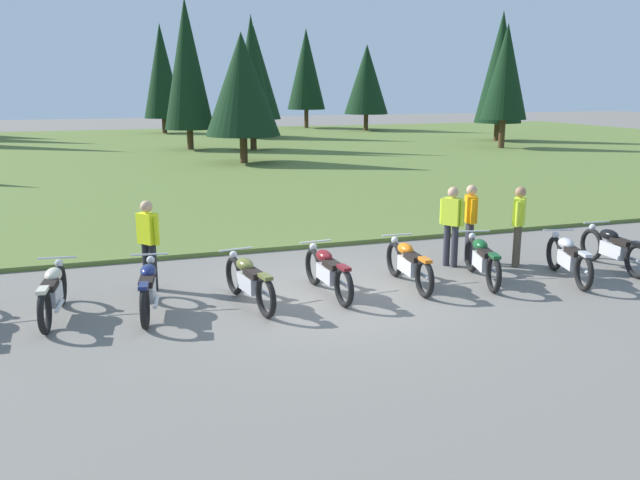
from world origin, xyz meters
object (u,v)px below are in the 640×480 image
motorcycle_orange (409,264)px  motorcycle_maroon (328,271)px  motorcycle_olive (249,280)px  motorcycle_silver (569,258)px  motorcycle_navy (148,288)px  motorcycle_british_green (482,259)px  rider_in_hivis_vest (470,219)px  rider_checking_bike (148,240)px  motorcycle_black (613,248)px  motorcycle_cream (53,292)px  rider_with_back_turned (519,221)px  rider_near_row_end (452,222)px

motorcycle_orange → motorcycle_maroon: bearing=-179.2°
motorcycle_olive → motorcycle_silver: (6.19, -0.48, 0.00)m
motorcycle_navy → motorcycle_british_green: same height
motorcycle_maroon → motorcycle_silver: bearing=-7.0°
rider_in_hivis_vest → rider_checking_bike: bearing=178.4°
motorcycle_silver → rider_checking_bike: rider_checking_bike is taller
motorcycle_silver → motorcycle_black: (1.40, 0.36, 0.00)m
motorcycle_cream → motorcycle_black: same height
motorcycle_cream → rider_with_back_turned: (8.98, 0.33, 0.51)m
motorcycle_olive → motorcycle_british_green: 4.54m
rider_checking_bike → motorcycle_british_green: bearing=-13.7°
motorcycle_silver → rider_near_row_end: bearing=136.1°
motorcycle_maroon → rider_in_hivis_vest: (3.58, 1.15, 0.51)m
motorcycle_maroon → motorcycle_british_green: bearing=-2.8°
motorcycle_maroon → motorcycle_black: same height
rider_with_back_turned → rider_checking_bike: same height
rider_checking_bike → motorcycle_maroon: bearing=-24.0°
motorcycle_orange → rider_with_back_turned: 2.87m
motorcycle_navy → rider_in_hivis_vest: (6.70, 1.15, 0.51)m
motorcycle_navy → rider_in_hivis_vest: 6.82m
motorcycle_cream → motorcycle_silver: same height
motorcycle_cream → motorcycle_navy: same height
motorcycle_silver → rider_near_row_end: rider_near_row_end is taller
motorcycle_olive → motorcycle_orange: (3.07, 0.13, 0.00)m
motorcycle_olive → rider_with_back_turned: size_ratio=1.25×
motorcycle_black → rider_with_back_turned: size_ratio=1.26×
motorcycle_silver → motorcycle_olive: bearing=175.6°
motorcycle_orange → rider_in_hivis_vest: size_ratio=1.26×
rider_with_back_turned → rider_near_row_end: 1.38m
rider_in_hivis_vest → motorcycle_maroon: bearing=-162.2°
motorcycle_silver → motorcycle_black: bearing=14.4°
motorcycle_cream → rider_with_back_turned: 9.00m
motorcycle_olive → motorcycle_maroon: size_ratio=0.99×
motorcycle_british_green → motorcycle_silver: 1.70m
motorcycle_silver → rider_with_back_turned: rider_with_back_turned is taller
motorcycle_cream → motorcycle_maroon: 4.61m
rider_in_hivis_vest → motorcycle_orange: bearing=-150.1°
motorcycle_cream → motorcycle_black: bearing=-2.6°
motorcycle_silver → rider_with_back_turned: (-0.35, 1.18, 0.51)m
motorcycle_olive → motorcycle_silver: bearing=-4.4°
motorcycle_cream → motorcycle_silver: bearing=-5.2°
rider_with_back_turned → motorcycle_orange: bearing=-168.3°
motorcycle_olive → motorcycle_british_green: bearing=-0.6°
motorcycle_black → motorcycle_orange: bearing=176.8°
motorcycle_olive → rider_with_back_turned: bearing=6.8°
motorcycle_cream → rider_in_hivis_vest: size_ratio=1.26×
rider_checking_bike → rider_in_hivis_vest: same height
motorcycle_black → rider_in_hivis_vest: 2.94m
motorcycle_olive → rider_in_hivis_vest: size_ratio=1.25×
motorcycle_silver → rider_in_hivis_vest: 2.14m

